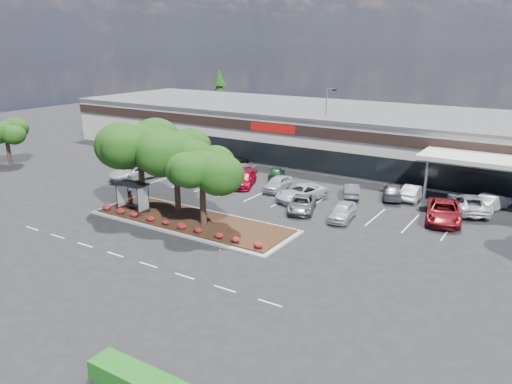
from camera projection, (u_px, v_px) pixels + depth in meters
The scene contains 31 objects.
ground at pixel (178, 243), 37.35m from camera, with size 160.00×160.00×0.00m, color black.
retail_store at pixel (353, 134), 63.80m from camera, with size 80.40×25.20×6.25m.
landscape_island at pixel (192, 221), 41.57m from camera, with size 18.00×6.00×0.26m.
lane_markings at pixel (252, 206), 45.84m from camera, with size 33.12×20.06×0.01m.
shrub_row at pixel (175, 224), 39.76m from camera, with size 17.00×0.80×0.50m, color maroon, non-canonical shape.
bus_shelter at pixel (133, 189), 42.92m from camera, with size 2.75×1.55×2.59m.
island_tree_west at pixel (141, 163), 43.88m from camera, with size 7.20×7.20×7.89m, color #193A0D, non-canonical shape.
island_tree_mid at pixel (176, 170), 42.73m from camera, with size 6.60×6.60×7.32m, color #193A0D, non-canonical shape.
island_tree_east at pixel (202, 186), 39.58m from camera, with size 5.80×5.80×6.50m, color #193A0D, non-canonical shape.
tree_west_far at pixel (7, 142), 60.47m from camera, with size 4.80×4.80×5.61m, color #193A0D, non-canonical shape.
conifer_north_west at pixel (220, 97), 88.48m from camera, with size 4.40×4.40×10.00m, color #193A0D.
person_waiting at pixel (130, 200), 44.10m from camera, with size 0.59×0.39×1.62m, color #594C47.
light_pole at pixel (326, 132), 59.29m from camera, with size 1.43×0.57×9.36m.
survey_stake at pixel (220, 254), 34.01m from camera, with size 0.07×0.14×0.92m.
car_0 at pixel (135, 172), 54.60m from camera, with size 2.70×5.86×1.63m, color #B9B9B9.
car_1 at pixel (211, 174), 53.90m from camera, with size 1.67×4.16×1.42m, color silver.
car_2 at pixel (244, 179), 51.98m from camera, with size 2.00×4.93×1.43m, color #9E031C.
car_3 at pixel (278, 183), 50.39m from camera, with size 1.72×4.28×1.46m, color #ADB3BB.
car_4 at pixel (302, 204), 44.26m from camera, with size 2.19×4.75×1.32m, color #5B5961.
car_5 at pixel (301, 193), 47.23m from camera, with size 2.50×5.41×1.50m, color silver.
car_6 at pixel (342, 211), 42.11m from camera, with size 1.70×4.23×1.44m, color #B2B9C0.
car_8 at pixel (444, 211), 41.72m from camera, with size 2.79×6.06×1.68m, color maroon.
car_9 at pixel (209, 158), 61.86m from camera, with size 1.92×4.72×1.37m, color maroon.
car_10 at pixel (228, 162), 59.04m from camera, with size 2.76×5.98×1.66m, color black.
car_11 at pixel (243, 169), 55.89m from camera, with size 2.44×5.29×1.47m, color slate.
car_12 at pixel (277, 173), 54.75m from camera, with size 1.56×3.89×1.32m, color #184521.
car_13 at pixel (351, 190), 48.40m from camera, with size 1.41×4.06×1.34m, color #4E4D54.
car_14 at pixel (393, 191), 47.93m from camera, with size 1.93×4.74×1.38m, color #4B4B52.
car_15 at pixel (413, 192), 47.62m from camera, with size 1.50×4.29×1.41m, color white.
car_16 at pixel (468, 203), 44.00m from camera, with size 2.69×5.84×1.62m, color #B1B4BD.
car_17 at pixel (492, 201), 44.68m from camera, with size 1.55×4.45×1.47m, color #B4BBC0.
Camera 1 is at (23.51, -26.12, 14.45)m, focal length 35.00 mm.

